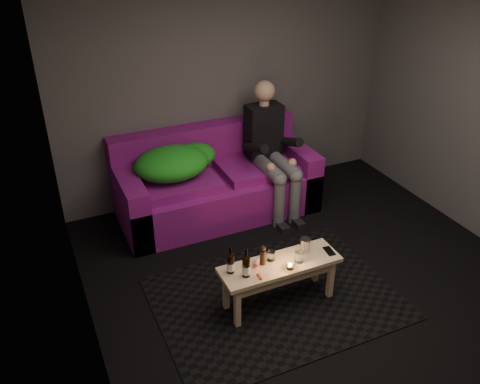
% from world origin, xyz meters
% --- Properties ---
extents(floor, '(4.50, 4.50, 0.00)m').
position_xyz_m(floor, '(0.00, 0.00, 0.00)').
color(floor, black).
rests_on(floor, ground).
extents(room, '(4.50, 4.50, 4.50)m').
position_xyz_m(room, '(0.00, 0.47, 1.64)').
color(room, silver).
rests_on(room, ground).
extents(rug, '(2.12, 1.55, 0.01)m').
position_xyz_m(rug, '(-0.44, 0.17, 0.00)').
color(rug, black).
rests_on(rug, floor).
extents(sofa, '(2.19, 0.98, 0.94)m').
position_xyz_m(sofa, '(-0.36, 1.82, 0.34)').
color(sofa, '#750F62').
rests_on(sofa, floor).
extents(green_blanket, '(0.96, 0.66, 0.33)m').
position_xyz_m(green_blanket, '(-0.81, 1.81, 0.71)').
color(green_blanket, '#15771A').
rests_on(green_blanket, sofa).
extents(person, '(0.39, 0.91, 1.46)m').
position_xyz_m(person, '(0.24, 1.65, 0.76)').
color(person, black).
rests_on(person, sofa).
extents(coffee_table, '(1.06, 0.34, 0.43)m').
position_xyz_m(coffee_table, '(-0.44, 0.12, 0.36)').
color(coffee_table, tan).
rests_on(coffee_table, rug).
extents(beer_bottle_a, '(0.06, 0.06, 0.26)m').
position_xyz_m(beer_bottle_a, '(-0.88, 0.18, 0.53)').
color(beer_bottle_a, black).
rests_on(beer_bottle_a, coffee_table).
extents(beer_bottle_b, '(0.07, 0.07, 0.27)m').
position_xyz_m(beer_bottle_b, '(-0.78, 0.08, 0.53)').
color(beer_bottle_b, black).
rests_on(beer_bottle_b, coffee_table).
extents(salt_shaker, '(0.06, 0.06, 0.09)m').
position_xyz_m(salt_shaker, '(-0.66, 0.15, 0.48)').
color(salt_shaker, silver).
rests_on(salt_shaker, coffee_table).
extents(pepper_mill, '(0.06, 0.06, 0.14)m').
position_xyz_m(pepper_mill, '(-0.59, 0.16, 0.50)').
color(pepper_mill, black).
rests_on(pepper_mill, coffee_table).
extents(tumbler_back, '(0.08, 0.08, 0.09)m').
position_xyz_m(tumbler_back, '(-0.50, 0.19, 0.48)').
color(tumbler_back, white).
rests_on(tumbler_back, coffee_table).
extents(tealight, '(0.07, 0.07, 0.05)m').
position_xyz_m(tealight, '(-0.40, 0.01, 0.46)').
color(tealight, white).
rests_on(tealight, coffee_table).
extents(tumbler_front, '(0.08, 0.08, 0.10)m').
position_xyz_m(tumbler_front, '(-0.29, 0.07, 0.48)').
color(tumbler_front, white).
rests_on(tumbler_front, coffee_table).
extents(steel_cup, '(0.11, 0.11, 0.13)m').
position_xyz_m(steel_cup, '(-0.16, 0.18, 0.50)').
color(steel_cup, '#ADAFB4').
rests_on(steel_cup, coffee_table).
extents(smartphone, '(0.08, 0.14, 0.01)m').
position_xyz_m(smartphone, '(0.03, 0.08, 0.44)').
color(smartphone, black).
rests_on(smartphone, coffee_table).
extents(red_lighter, '(0.03, 0.08, 0.01)m').
position_xyz_m(red_lighter, '(-0.69, 0.01, 0.44)').
color(red_lighter, red).
rests_on(red_lighter, coffee_table).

